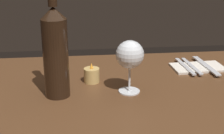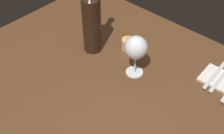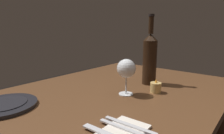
# 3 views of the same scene
# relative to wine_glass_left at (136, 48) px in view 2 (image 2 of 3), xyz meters

# --- Properties ---
(dining_table) EXTENTS (1.30, 0.90, 0.74)m
(dining_table) POSITION_rel_wine_glass_left_xyz_m (0.02, -0.07, -0.21)
(dining_table) COLOR #56351E
(dining_table) RESTS_ON ground
(wine_glass_left) EXTENTS (0.09, 0.09, 0.16)m
(wine_glass_left) POSITION_rel_wine_glass_left_xyz_m (0.00, 0.00, 0.00)
(wine_glass_left) COLOR white
(wine_glass_left) RESTS_ON dining_table
(wine_bottle) EXTENTS (0.07, 0.07, 0.37)m
(wine_bottle) POSITION_rel_wine_glass_left_xyz_m (-0.22, -0.00, 0.03)
(wine_bottle) COLOR black
(wine_bottle) RESTS_ON dining_table
(votive_candle) EXTENTS (0.05, 0.05, 0.07)m
(votive_candle) POSITION_rel_wine_glass_left_xyz_m (-0.11, 0.09, -0.10)
(votive_candle) COLOR #DBB266
(votive_candle) RESTS_ON dining_table
(fork_inner) EXTENTS (0.02, 0.18, 0.00)m
(fork_inner) POSITION_rel_wine_glass_left_xyz_m (0.26, 0.18, -0.11)
(fork_inner) COLOR silver
(fork_inner) RESTS_ON folded_napkin
(fork_outer) EXTENTS (0.02, 0.18, 0.00)m
(fork_outer) POSITION_rel_wine_glass_left_xyz_m (0.24, 0.18, -0.11)
(fork_outer) COLOR silver
(fork_outer) RESTS_ON folded_napkin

